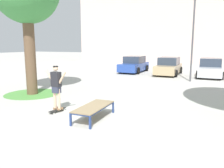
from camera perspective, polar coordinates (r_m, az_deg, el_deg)
name	(u,v)px	position (r m, az deg, el deg)	size (l,w,h in m)	color
ground_plane	(97,121)	(7.77, -3.78, -9.36)	(120.00, 120.00, 0.00)	#B7B5AD
building_facade	(224,14)	(32.73, 26.39, 15.61)	(39.66, 4.00, 12.77)	beige
skate_box	(94,107)	(7.91, -4.64, -5.88)	(0.83, 1.93, 0.46)	navy
skateboard	(57,110)	(9.02, -13.62, -6.38)	(0.25, 0.81, 0.09)	black
skater	(56,85)	(8.79, -13.88, -0.14)	(1.00, 0.30, 1.69)	beige
grass_patch_near_left	(33,94)	(12.64, -19.42, -2.34)	(2.82, 2.82, 0.01)	#519342
car_blue	(134,65)	(21.50, 5.59, 4.86)	(1.93, 4.21, 1.50)	#28479E
car_tan	(169,67)	(20.18, 14.09, 4.28)	(1.94, 4.21, 1.50)	tan
car_silver	(210,68)	(19.85, 23.56, 3.67)	(1.98, 4.23, 1.50)	#B7BABF
light_post	(193,26)	(16.77, 19.86, 13.65)	(0.36, 0.36, 5.83)	#4C4C51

